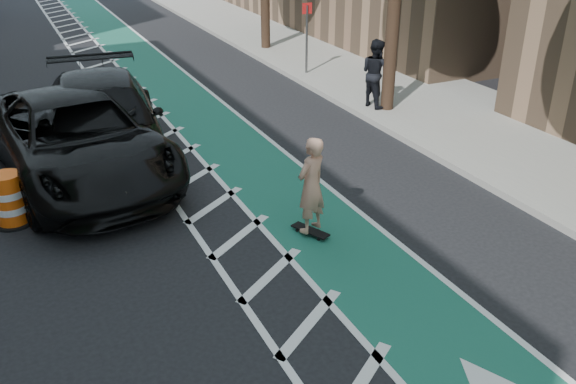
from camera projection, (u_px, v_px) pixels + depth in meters
ground at (213, 353)px, 8.37m from camera, size 120.00×120.00×0.00m
bike_lane at (196, 112)px, 17.63m from camera, size 2.00×90.00×0.01m
buffer_strip at (145, 119)px, 17.05m from camera, size 1.40×90.00×0.01m
sidewalk_right at (385, 83)px, 20.12m from camera, size 5.00×90.00×0.15m
curb_right at (320, 92)px, 19.17m from camera, size 0.12×90.00×0.16m
sign_post at (307, 37)px, 20.44m from camera, size 0.35×0.08×2.47m
skateboard at (310, 231)px, 11.25m from camera, size 0.51×0.79×0.10m
skateboarder at (311, 185)px, 10.85m from camera, size 0.78×0.66×1.81m
suv_near at (77, 138)px, 13.18m from camera, size 3.89×6.97×1.84m
suv_far at (103, 122)px, 14.03m from camera, size 3.35×6.77×1.89m
pedestrian at (376, 73)px, 17.27m from camera, size 0.87×1.04×1.92m
barrel_a at (10, 201)px, 11.48m from camera, size 0.75×0.75×1.02m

